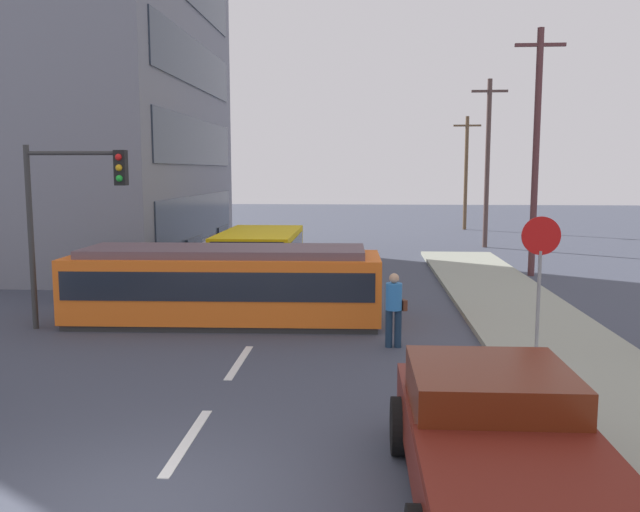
{
  "coord_description": "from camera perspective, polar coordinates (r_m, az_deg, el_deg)",
  "views": [
    {
      "loc": [
        2.55,
        -7.04,
        3.91
      ],
      "look_at": [
        1.46,
        8.9,
        1.84
      ],
      "focal_mm": 37.09,
      "sensor_mm": 36.0,
      "label": 1
    }
  ],
  "objects": [
    {
      "name": "utility_pole_distant",
      "position": [
        45.09,
        12.49,
        7.2
      ],
      "size": [
        1.8,
        0.24,
        7.44
      ],
      "color": "brown",
      "rests_on": "ground"
    },
    {
      "name": "lane_stripe_1",
      "position": [
        10.17,
        -11.34,
        -15.35
      ],
      "size": [
        0.16,
        2.4,
        0.01
      ],
      "primitive_type": "cube",
      "color": "silver",
      "rests_on": "ground"
    },
    {
      "name": "stop_sign",
      "position": [
        13.72,
        18.47,
        -0.18
      ],
      "size": [
        0.76,
        0.07,
        2.88
      ],
      "color": "gray",
      "rests_on": "sidewalk_curb_right"
    },
    {
      "name": "ground_plane",
      "position": [
        17.66,
        -4.52,
        -5.43
      ],
      "size": [
        120.0,
        120.0,
        0.0
      ],
      "primitive_type": "plane",
      "color": "#3E4251"
    },
    {
      "name": "pedestrian_crossing",
      "position": [
        14.73,
        6.41,
        -4.28
      ],
      "size": [
        0.48,
        0.36,
        1.67
      ],
      "color": "#182C44",
      "rests_on": "ground"
    },
    {
      "name": "lane_stripe_2",
      "position": [
        13.85,
        -6.96,
        -9.06
      ],
      "size": [
        0.16,
        2.4,
        0.01
      ],
      "primitive_type": "cube",
      "color": "silver",
      "rests_on": "ground"
    },
    {
      "name": "lane_stripe_4",
      "position": [
        28.99,
        -1.19,
        -0.36
      ],
      "size": [
        0.16,
        2.4,
        0.01
      ],
      "primitive_type": "cube",
      "color": "silver",
      "rests_on": "ground"
    },
    {
      "name": "streetcar_tram",
      "position": [
        17.24,
        -8.17,
        -2.37
      ],
      "size": [
        8.01,
        2.76,
        1.96
      ],
      "color": "orange",
      "rests_on": "ground"
    },
    {
      "name": "sidewalk_curb_right",
      "position": [
        14.24,
        21.37,
        -8.78
      ],
      "size": [
        3.2,
        36.0,
        0.14
      ],
      "primitive_type": "cube",
      "color": "gray",
      "rests_on": "ground"
    },
    {
      "name": "parked_sedan_mid",
      "position": [
        22.26,
        -16.81,
        -1.43
      ],
      "size": [
        2.1,
        4.07,
        1.19
      ],
      "color": "#BAB9C9",
      "rests_on": "ground"
    },
    {
      "name": "utility_pole_far",
      "position": [
        34.76,
        14.25,
        7.97
      ],
      "size": [
        1.8,
        0.24,
        8.45
      ],
      "color": "brown",
      "rests_on": "ground"
    },
    {
      "name": "parked_sedan_furthest",
      "position": [
        33.49,
        -9.6,
        1.64
      ],
      "size": [
        2.0,
        4.21,
        1.19
      ],
      "color": "maroon",
      "rests_on": "ground"
    },
    {
      "name": "parked_sedan_far",
      "position": [
        28.03,
        -12.21,
        0.48
      ],
      "size": [
        2.03,
        4.6,
        1.19
      ],
      "color": "silver",
      "rests_on": "ground"
    },
    {
      "name": "lane_stripe_3",
      "position": [
        23.09,
        -2.5,
        -2.37
      ],
      "size": [
        0.16,
        2.4,
        0.01
      ],
      "primitive_type": "cube",
      "color": "silver",
      "rests_on": "ground"
    },
    {
      "name": "pickup_truck_parked",
      "position": [
        8.14,
        15.04,
        -15.34
      ],
      "size": [
        2.32,
        5.02,
        1.55
      ],
      "color": "maroon",
      "rests_on": "ground"
    },
    {
      "name": "traffic_light_mast",
      "position": [
        17.13,
        -20.77,
        4.46
      ],
      "size": [
        2.53,
        0.33,
        4.53
      ],
      "color": "#333333",
      "rests_on": "ground"
    },
    {
      "name": "city_bus",
      "position": [
        22.64,
        -5.22,
        0.12
      ],
      "size": [
        2.59,
        5.28,
        1.86
      ],
      "color": "#E3B60C",
      "rests_on": "ground"
    },
    {
      "name": "utility_pole_mid",
      "position": [
        25.72,
        18.14,
        8.74
      ],
      "size": [
        1.8,
        0.24,
        8.99
      ],
      "color": "brown",
      "rests_on": "ground"
    }
  ]
}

